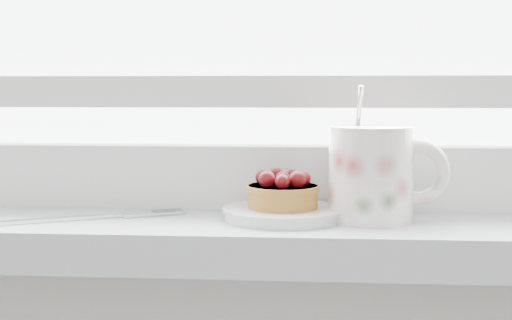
# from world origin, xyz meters

# --- Properties ---
(saucer) EXTENTS (0.12, 0.12, 0.01)m
(saucer) POSITION_xyz_m (0.02, 1.89, 0.95)
(saucer) COLOR silver
(saucer) RESTS_ON windowsill
(raspberry_tart) EXTENTS (0.07, 0.07, 0.04)m
(raspberry_tart) POSITION_xyz_m (0.02, 1.89, 0.97)
(raspberry_tart) COLOR #946020
(raspberry_tart) RESTS_ON saucer
(floral_mug) EXTENTS (0.12, 0.09, 0.14)m
(floral_mug) POSITION_xyz_m (0.11, 1.89, 0.99)
(floral_mug) COLOR white
(floral_mug) RESTS_ON windowsill
(fork) EXTENTS (0.20, 0.11, 0.00)m
(fork) POSITION_xyz_m (-0.19, 1.87, 0.94)
(fork) COLOR silver
(fork) RESTS_ON windowsill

